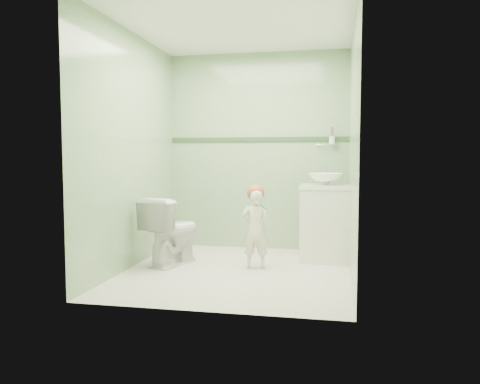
# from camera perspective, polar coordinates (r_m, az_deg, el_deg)

# --- Properties ---
(ground) EXTENTS (2.50, 2.50, 0.00)m
(ground) POSITION_cam_1_polar(r_m,az_deg,el_deg) (4.76, -0.36, -9.53)
(ground) COLOR beige
(ground) RESTS_ON ground
(room_shell) EXTENTS (2.50, 2.54, 2.40)m
(room_shell) POSITION_cam_1_polar(r_m,az_deg,el_deg) (4.63, -0.37, 5.06)
(room_shell) COLOR #7BA676
(room_shell) RESTS_ON ground
(trim_stripe) EXTENTS (2.20, 0.02, 0.05)m
(trim_stripe) POSITION_cam_1_polar(r_m,az_deg,el_deg) (5.85, 2.12, 6.36)
(trim_stripe) COLOR #2E4C2E
(trim_stripe) RESTS_ON room_shell
(vanity) EXTENTS (0.52, 0.50, 0.80)m
(vanity) POSITION_cam_1_polar(r_m,az_deg,el_deg) (5.28, 10.19, -3.81)
(vanity) COLOR white
(vanity) RESTS_ON ground
(counter) EXTENTS (0.54, 0.52, 0.04)m
(counter) POSITION_cam_1_polar(r_m,az_deg,el_deg) (5.24, 10.25, 0.63)
(counter) COLOR white
(counter) RESTS_ON vanity
(basin) EXTENTS (0.37, 0.37, 0.13)m
(basin) POSITION_cam_1_polar(r_m,az_deg,el_deg) (5.23, 10.26, 1.55)
(basin) COLOR white
(basin) RESTS_ON counter
(faucet) EXTENTS (0.03, 0.13, 0.18)m
(faucet) POSITION_cam_1_polar(r_m,az_deg,el_deg) (5.42, 10.31, 2.48)
(faucet) COLOR silver
(faucet) RESTS_ON counter
(cup_holder) EXTENTS (0.26, 0.07, 0.21)m
(cup_holder) POSITION_cam_1_polar(r_m,az_deg,el_deg) (5.71, 10.95, 6.16)
(cup_holder) COLOR silver
(cup_holder) RESTS_ON room_shell
(toilet) EXTENTS (0.58, 0.79, 0.72)m
(toilet) POSITION_cam_1_polar(r_m,az_deg,el_deg) (5.07, -8.18, -4.60)
(toilet) COLOR white
(toilet) RESTS_ON ground
(toddler) EXTENTS (0.32, 0.23, 0.80)m
(toddler) POSITION_cam_1_polar(r_m,az_deg,el_deg) (4.83, 1.85, -4.50)
(toddler) COLOR beige
(toddler) RESTS_ON ground
(hair_cap) EXTENTS (0.18, 0.18, 0.18)m
(hair_cap) POSITION_cam_1_polar(r_m,az_deg,el_deg) (4.81, 1.91, -0.14)
(hair_cap) COLOR #A24F34
(hair_cap) RESTS_ON toddler
(teal_toothbrush) EXTENTS (0.11, 0.14, 0.08)m
(teal_toothbrush) POSITION_cam_1_polar(r_m,az_deg,el_deg) (4.67, 2.73, -1.76)
(teal_toothbrush) COLOR #118D60
(teal_toothbrush) RESTS_ON toddler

